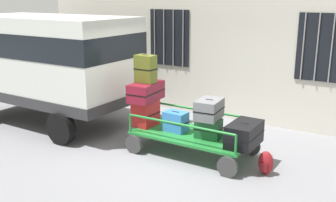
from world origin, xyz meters
The scene contains 13 objects.
ground_plane centered at (0.00, 0.00, 0.00)m, with size 40.00×40.00×0.00m, color gray.
building_wall centered at (0.00, 2.91, 2.50)m, with size 12.00×0.38×5.00m.
van centered at (-3.74, 0.24, 1.63)m, with size 4.42×2.23×2.63m.
luggage_cart centered at (0.32, 0.18, 0.36)m, with size 2.44×1.23×0.44m.
cart_railing centered at (0.32, 0.18, 0.75)m, with size 2.33×1.09×0.38m.
suitcase_left_bottom centered at (-0.78, 0.15, 0.70)m, with size 0.43×0.53×0.54m.
suitcase_left_middle centered at (-0.78, 0.17, 1.17)m, with size 0.54×0.87×0.38m.
suitcase_left_top centered at (-0.78, 0.17, 1.65)m, with size 0.43×0.28×0.58m.
suitcase_midleft_bottom centered at (-0.05, 0.16, 0.64)m, with size 0.48×0.34×0.41m.
suitcase_center_bottom centered at (0.69, 0.17, 0.63)m, with size 0.52×0.38×0.39m.
suitcase_center_middle centered at (0.69, 0.17, 1.01)m, with size 0.48×0.65×0.38m.
suitcase_midright_bottom centered at (1.42, 0.15, 0.65)m, with size 0.49×0.83×0.43m.
backpack centered at (1.88, 0.07, 0.22)m, with size 0.27×0.22×0.44m.
Camera 1 is at (3.81, -6.34, 3.12)m, focal length 41.89 mm.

